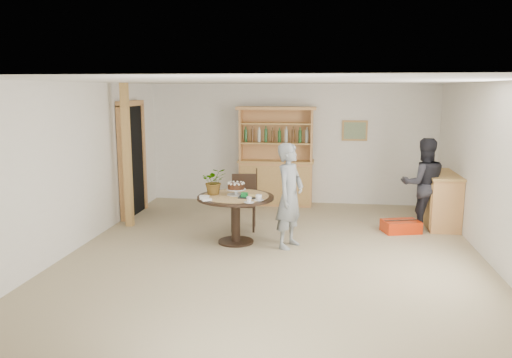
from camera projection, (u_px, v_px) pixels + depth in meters
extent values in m
plane|color=tan|center=(274.00, 254.00, 7.33)|extent=(7.00, 7.00, 0.00)
cube|color=white|center=(292.00, 144.00, 10.52)|extent=(6.00, 0.04, 2.50)
cube|color=white|center=(228.00, 246.00, 3.69)|extent=(6.00, 0.04, 2.50)
cube|color=white|center=(77.00, 166.00, 7.51)|extent=(0.04, 7.00, 2.50)
cube|color=white|center=(497.00, 175.00, 6.70)|extent=(0.04, 7.00, 2.50)
cube|color=white|center=(276.00, 81.00, 6.88)|extent=(6.00, 7.00, 0.04)
cube|color=tan|center=(355.00, 131.00, 10.26)|extent=(0.52, 0.03, 0.42)
cube|color=#59724C|center=(355.00, 131.00, 10.24)|extent=(0.44, 0.02, 0.34)
cube|color=black|center=(132.00, 161.00, 9.49)|extent=(0.10, 0.90, 2.10)
cube|color=tan|center=(122.00, 165.00, 9.00)|extent=(0.12, 0.10, 2.10)
cube|color=tan|center=(142.00, 157.00, 9.97)|extent=(0.12, 0.10, 2.10)
cube|color=tan|center=(130.00, 103.00, 9.29)|extent=(0.12, 1.10, 0.10)
cube|color=tan|center=(127.00, 156.00, 8.64)|extent=(0.12, 0.12, 2.50)
cube|color=tan|center=(276.00, 183.00, 10.45)|extent=(1.50, 0.50, 0.90)
cube|color=tan|center=(276.00, 161.00, 10.36)|extent=(1.56, 0.54, 0.04)
cube|color=tan|center=(277.00, 134.00, 10.36)|extent=(1.50, 0.04, 1.06)
cube|color=tan|center=(241.00, 134.00, 10.32)|extent=(0.04, 0.34, 1.06)
cube|color=tan|center=(312.00, 135.00, 10.12)|extent=(0.04, 0.34, 1.06)
cube|color=tan|center=(276.00, 143.00, 10.25)|extent=(1.44, 0.32, 0.03)
cube|color=tan|center=(276.00, 124.00, 10.18)|extent=(1.44, 0.32, 0.03)
cube|color=tan|center=(276.00, 108.00, 10.12)|extent=(1.62, 0.40, 0.06)
cylinder|color=#194C1E|center=(249.00, 135.00, 10.30)|extent=(0.07, 0.07, 0.28)
cylinder|color=#4C2D14|center=(257.00, 135.00, 10.27)|extent=(0.07, 0.07, 0.28)
cylinder|color=#B2BFB2|center=(264.00, 135.00, 10.25)|extent=(0.07, 0.07, 0.28)
cylinder|color=#194C1E|center=(272.00, 135.00, 10.23)|extent=(0.07, 0.07, 0.28)
cylinder|color=#4C2D14|center=(280.00, 136.00, 10.21)|extent=(0.07, 0.07, 0.28)
cylinder|color=#B2BFB2|center=(288.00, 136.00, 10.19)|extent=(0.07, 0.07, 0.28)
cylinder|color=#194C1E|center=(296.00, 136.00, 10.17)|extent=(0.07, 0.07, 0.28)
cylinder|color=#4C2D14|center=(303.00, 136.00, 10.14)|extent=(0.07, 0.07, 0.28)
cube|color=tan|center=(440.00, 200.00, 8.83)|extent=(0.50, 1.20, 0.90)
cube|color=tan|center=(442.00, 174.00, 8.75)|extent=(0.54, 1.26, 0.04)
cylinder|color=black|center=(236.00, 197.00, 7.77)|extent=(1.20, 1.20, 0.04)
cylinder|color=black|center=(236.00, 220.00, 7.83)|extent=(0.14, 0.14, 0.70)
cylinder|color=black|center=(236.00, 241.00, 7.89)|extent=(0.56, 0.56, 0.03)
cylinder|color=tan|center=(236.00, 196.00, 7.76)|extent=(1.04, 1.04, 0.01)
cube|color=black|center=(243.00, 204.00, 8.55)|extent=(0.46, 0.46, 0.04)
cube|color=black|center=(244.00, 188.00, 8.69)|extent=(0.42, 0.07, 0.46)
cube|color=black|center=(244.00, 175.00, 8.65)|extent=(0.42, 0.08, 0.05)
cube|color=black|center=(232.00, 220.00, 8.42)|extent=(0.03, 0.04, 0.44)
cube|color=black|center=(254.00, 220.00, 8.41)|extent=(0.04, 0.04, 0.44)
cube|color=black|center=(234.00, 214.00, 8.77)|extent=(0.03, 0.04, 0.44)
cube|color=black|center=(254.00, 215.00, 8.76)|extent=(0.03, 0.04, 0.44)
cylinder|color=white|center=(236.00, 195.00, 7.81)|extent=(0.28, 0.28, 0.01)
cylinder|color=white|center=(236.00, 192.00, 7.80)|extent=(0.05, 0.05, 0.08)
cylinder|color=white|center=(236.00, 189.00, 7.79)|extent=(0.30, 0.30, 0.01)
cylinder|color=#472314|center=(236.00, 186.00, 7.78)|extent=(0.26, 0.26, 0.09)
cylinder|color=white|center=(236.00, 183.00, 7.78)|extent=(0.08, 0.08, 0.01)
sphere|color=white|center=(244.00, 183.00, 7.76)|extent=(0.04, 0.04, 0.04)
sphere|color=white|center=(243.00, 183.00, 7.82)|extent=(0.04, 0.04, 0.04)
sphere|color=white|center=(241.00, 182.00, 7.87)|extent=(0.04, 0.04, 0.04)
sphere|color=white|center=(237.00, 182.00, 7.89)|extent=(0.04, 0.04, 0.04)
sphere|color=white|center=(234.00, 182.00, 7.89)|extent=(0.04, 0.04, 0.04)
sphere|color=white|center=(230.00, 182.00, 7.85)|extent=(0.04, 0.04, 0.04)
sphere|color=white|center=(229.00, 183.00, 7.79)|extent=(0.04, 0.04, 0.04)
sphere|color=white|center=(229.00, 184.00, 7.73)|extent=(0.04, 0.04, 0.04)
sphere|color=white|center=(231.00, 184.00, 7.68)|extent=(0.04, 0.04, 0.04)
sphere|color=white|center=(235.00, 185.00, 7.66)|extent=(0.04, 0.04, 0.04)
sphere|color=white|center=(239.00, 185.00, 7.67)|extent=(0.04, 0.04, 0.04)
sphere|color=white|center=(242.00, 184.00, 7.70)|extent=(0.04, 0.04, 0.04)
imported|color=#3F7233|center=(214.00, 181.00, 7.82)|extent=(0.47, 0.44, 0.42)
cube|color=black|center=(248.00, 197.00, 7.61)|extent=(0.30, 0.20, 0.01)
cube|color=#0D7529|center=(245.00, 195.00, 7.62)|extent=(0.10, 0.10, 0.06)
cube|color=#0D7529|center=(244.00, 193.00, 7.61)|extent=(0.11, 0.02, 0.01)
cylinder|color=silver|center=(259.00, 200.00, 7.43)|extent=(0.15, 0.15, 0.01)
imported|color=silver|center=(259.00, 197.00, 7.43)|extent=(0.10, 0.10, 0.08)
cylinder|color=silver|center=(249.00, 202.00, 7.28)|extent=(0.15, 0.15, 0.01)
imported|color=silver|center=(249.00, 199.00, 7.28)|extent=(0.08, 0.08, 0.07)
cube|color=white|center=(204.00, 196.00, 7.62)|extent=(0.14, 0.08, 0.03)
cube|color=white|center=(204.00, 198.00, 7.50)|extent=(0.16, 0.11, 0.03)
cube|color=white|center=(207.00, 200.00, 7.40)|extent=(0.16, 0.14, 0.03)
imported|color=gray|center=(290.00, 196.00, 7.54)|extent=(0.58, 0.69, 1.60)
imported|color=black|center=(424.00, 184.00, 8.54)|extent=(0.83, 0.68, 1.58)
cube|color=red|center=(401.00, 226.00, 8.45)|extent=(0.69, 0.55, 0.20)
cube|color=black|center=(401.00, 220.00, 8.43)|extent=(0.55, 0.19, 0.01)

